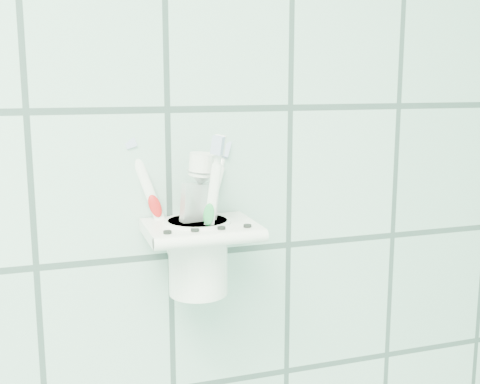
% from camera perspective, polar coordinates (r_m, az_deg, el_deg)
% --- Properties ---
extents(holder_bracket, '(0.12, 0.10, 0.04)m').
position_cam_1_polar(holder_bracket, '(0.68, -3.78, -3.67)').
color(holder_bracket, white).
rests_on(holder_bracket, wall_back).
extents(cup, '(0.08, 0.08, 0.09)m').
position_cam_1_polar(cup, '(0.69, -4.01, -5.83)').
color(cup, white).
rests_on(cup, holder_bracket).
extents(toothbrush_pink, '(0.06, 0.05, 0.19)m').
position_cam_1_polar(toothbrush_pink, '(0.68, -5.35, -1.11)').
color(toothbrush_pink, white).
rests_on(toothbrush_pink, cup).
extents(toothbrush_blue, '(0.07, 0.06, 0.18)m').
position_cam_1_polar(toothbrush_blue, '(0.67, -5.04, -1.73)').
color(toothbrush_blue, white).
rests_on(toothbrush_blue, cup).
extents(toothbrush_orange, '(0.03, 0.03, 0.18)m').
position_cam_1_polar(toothbrush_orange, '(0.66, -3.84, -1.99)').
color(toothbrush_orange, white).
rests_on(toothbrush_orange, cup).
extents(toothpaste_tube, '(0.05, 0.04, 0.16)m').
position_cam_1_polar(toothpaste_tube, '(0.68, -4.54, -1.73)').
color(toothpaste_tube, silver).
rests_on(toothpaste_tube, cup).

